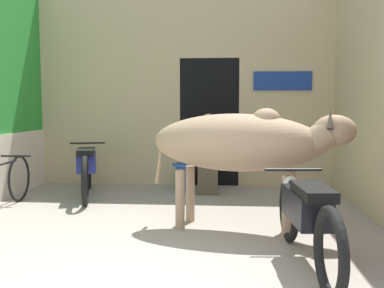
% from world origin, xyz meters
% --- Properties ---
extents(wall_back_with_doorway, '(5.27, 0.93, 3.58)m').
position_xyz_m(wall_back_with_doorway, '(0.16, 4.99, 1.57)').
color(wall_back_with_doorway, '#C6B289').
rests_on(wall_back_with_doorway, ground_plane).
extents(cow, '(2.36, 1.13, 1.42)m').
position_xyz_m(cow, '(0.95, 1.88, 1.01)').
color(cow, tan).
rests_on(cow, ground_plane).
extents(motorcycle_near, '(0.58, 2.14, 0.81)m').
position_xyz_m(motorcycle_near, '(1.50, 0.76, 0.47)').
color(motorcycle_near, black).
rests_on(motorcycle_near, ground_plane).
extents(motorcycle_far, '(0.73, 1.99, 0.83)m').
position_xyz_m(motorcycle_far, '(-1.44, 3.60, 0.47)').
color(motorcycle_far, black).
rests_on(motorcycle_far, ground_plane).
extents(bicycle, '(0.44, 1.76, 0.71)m').
position_xyz_m(bicycle, '(-2.34, 2.64, 0.36)').
color(bicycle, black).
rests_on(bicycle, ground_plane).
extents(shopkeeper_seated, '(0.46, 0.34, 1.31)m').
position_xyz_m(shopkeeper_seated, '(0.47, 4.01, 0.69)').
color(shopkeeper_seated, brown).
rests_on(shopkeeper_seated, ground_plane).
extents(plastic_stool, '(0.38, 0.38, 0.47)m').
position_xyz_m(plastic_stool, '(0.05, 4.14, 0.25)').
color(plastic_stool, '#2856B2').
rests_on(plastic_stool, ground_plane).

